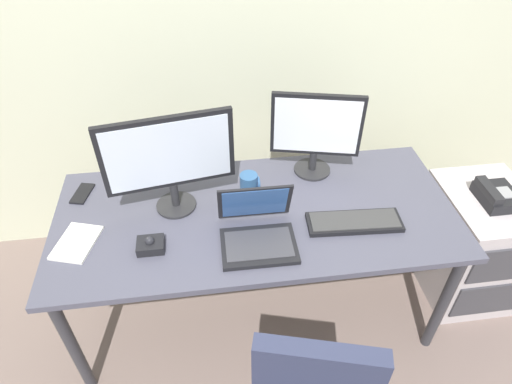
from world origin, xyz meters
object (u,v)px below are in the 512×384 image
Objects in this scene: desk_phone at (496,196)px; laptop at (257,230)px; coffee_mug at (249,184)px; monitor_side at (316,131)px; trackball_mouse at (150,245)px; cell_phone at (82,194)px; paper_notepad at (77,243)px; keyboard at (354,222)px; monitor_main at (169,158)px; file_cabinet at (472,244)px.

laptop reaches higher than desk_phone.
monitor_side is at bearing 21.17° from coffee_mug.
desk_phone is at bearing -18.03° from monitor_side.
trackball_mouse is 0.51m from cell_phone.
coffee_mug is at bearing 172.91° from desk_phone.
coffee_mug reaches higher than trackball_mouse.
paper_notepad is (-1.08, -0.35, -0.23)m from monitor_side.
coffee_mug is at bearing 147.89° from keyboard.
laptop is at bearing -128.25° from monitor_side.
desk_phone reaches higher than cell_phone.
desk_phone is at bearing 2.35° from paper_notepad.
monitor_side is 0.40m from coffee_mug.
desk_phone is 1.55m from monitor_main.
monitor_main is 0.70m from monitor_side.
monitor_main is 5.15× the size of coffee_mug.
trackball_mouse is at bearing -146.48° from coffee_mug.
cell_phone is at bearing 173.49° from file_cabinet.
monitor_main reaches higher than cell_phone.
monitor_main is at bearing 23.26° from paper_notepad.
trackball_mouse is (-0.44, 0.00, -0.03)m from laptop.
file_cabinet is at bearing 2.83° from paper_notepad.
coffee_mug is at bearing 7.53° from cell_phone.
monitor_side is 1.13m from cell_phone.
keyboard is 1.18m from paper_notepad.
monitor_main reaches higher than monitor_side.
trackball_mouse is 0.53m from coffee_mug.
desk_phone is at bearing 9.25° from keyboard.
coffee_mug is at bearing 173.75° from file_cabinet.
coffee_mug is 0.79m from cell_phone.
paper_notepad is (-1.18, 0.04, -0.01)m from keyboard.
file_cabinet is 1.54× the size of monitor_side.
monitor_side is 1.16m from paper_notepad.
monitor_main is at bearing -172.01° from coffee_mug.
keyboard is (-0.75, -0.12, 0.04)m from desk_phone.
file_cabinet is 0.87m from keyboard.
monitor_main is 0.52m from paper_notepad.
monitor_main is at bearing 164.05° from keyboard.
monitor_main is 1.76× the size of laptop.
desk_phone is 0.92m from monitor_side.
file_cabinet is at bearing 5.80° from trackball_mouse.
coffee_mug reaches higher than paper_notepad.
paper_notepad is 0.32m from cell_phone.
keyboard is 0.87m from trackball_mouse.
keyboard reaches higher than paper_notepad.
trackball_mouse is 1.03× the size of coffee_mug.
cell_phone is (-0.78, 0.39, -0.05)m from laptop.
trackball_mouse is at bearing -112.64° from monitor_main.
trackball_mouse is at bearing -174.75° from desk_phone.
paper_notepad is (-1.93, -0.10, 0.39)m from file_cabinet.
desk_phone is 0.48× the size of keyboard.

